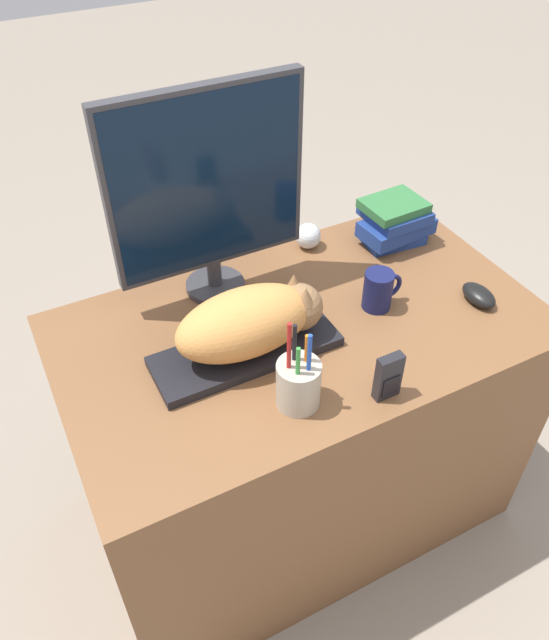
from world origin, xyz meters
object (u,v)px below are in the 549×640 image
object	(u,v)px
computer_mouse	(479,295)
baseball	(308,236)
monitor	(208,188)
coffee_mug	(379,290)
book_stack	(394,222)
phone	(388,377)
cat	(253,320)
pen_cup	(298,383)
keyboard	(246,351)

from	to	relation	value
computer_mouse	baseball	world-z (taller)	baseball
monitor	coffee_mug	size ratio (longest dim) A/B	4.96
computer_mouse	book_stack	bearing A→B (deg)	96.25
phone	baseball	bearing A→B (deg)	77.27
monitor	coffee_mug	bearing A→B (deg)	-37.06
cat	baseball	xyz separation A→B (m)	(0.32, 0.31, -0.06)
cat	pen_cup	size ratio (longest dim) A/B	1.55
computer_mouse	pen_cup	world-z (taller)	pen_cup
cat	monitor	size ratio (longest dim) A/B	0.66
keyboard	monitor	distance (m)	0.38
pen_cup	phone	size ratio (longest dim) A/B	2.00
computer_mouse	coffee_mug	distance (m)	0.26
monitor	computer_mouse	xyz separation A→B (m)	(0.56, -0.35, -0.27)
keyboard	coffee_mug	bearing A→B (deg)	1.12
phone	book_stack	distance (m)	0.58
cat	book_stack	bearing A→B (deg)	22.46
cat	book_stack	distance (m)	0.58
pen_cup	book_stack	xyz separation A→B (m)	(0.52, 0.40, 0.01)
monitor	computer_mouse	world-z (taller)	monitor
cat	baseball	distance (m)	0.44
keyboard	phone	world-z (taller)	phone
keyboard	computer_mouse	size ratio (longest dim) A/B	4.22
pen_cup	book_stack	size ratio (longest dim) A/B	1.07
keyboard	book_stack	size ratio (longest dim) A/B	2.05
computer_mouse	coffee_mug	world-z (taller)	coffee_mug
keyboard	computer_mouse	distance (m)	0.60
coffee_mug	pen_cup	distance (m)	0.37
keyboard	phone	xyz separation A→B (m)	(0.21, -0.25, 0.04)
pen_cup	baseball	size ratio (longest dim) A/B	3.20
keyboard	pen_cup	distance (m)	0.19
cat	computer_mouse	xyz separation A→B (m)	(0.57, -0.09, -0.08)
monitor	baseball	distance (m)	0.40
baseball	phone	world-z (taller)	phone
coffee_mug	phone	bearing A→B (deg)	-120.88
pen_cup	cat	bearing A→B (deg)	95.05
book_stack	phone	bearing A→B (deg)	-126.68
keyboard	book_stack	distance (m)	0.60
computer_mouse	phone	world-z (taller)	phone
pen_cup	book_stack	distance (m)	0.66
monitor	computer_mouse	distance (m)	0.71
monitor	cat	bearing A→B (deg)	-93.26
pen_cup	phone	world-z (taller)	pen_cup
cat	coffee_mug	distance (m)	0.34
baseball	keyboard	bearing A→B (deg)	-137.54
coffee_mug	phone	xyz separation A→B (m)	(-0.15, -0.25, 0.01)
cat	coffee_mug	world-z (taller)	cat
cat	book_stack	world-z (taller)	cat
baseball	book_stack	size ratio (longest dim) A/B	0.34
book_stack	computer_mouse	bearing A→B (deg)	-83.75
phone	pen_cup	bearing A→B (deg)	158.46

